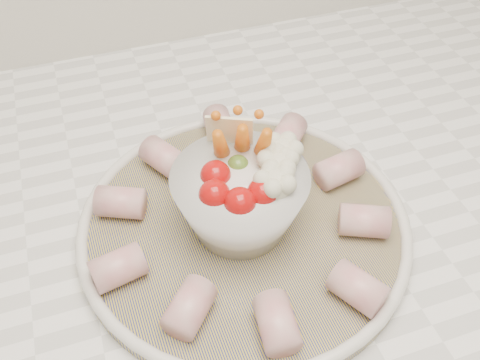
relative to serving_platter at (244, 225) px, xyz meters
name	(u,v)px	position (x,y,z in m)	size (l,w,h in m)	color
serving_platter	(244,225)	(0.00, 0.00, 0.00)	(0.35, 0.35, 0.02)	navy
veggie_bowl	(242,195)	(0.00, 0.00, 0.05)	(0.13, 0.13, 0.11)	silver
cured_meat_rolls	(243,212)	(0.00, 0.00, 0.02)	(0.30, 0.31, 0.03)	#BA555E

